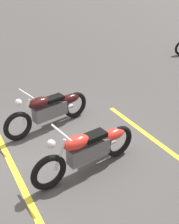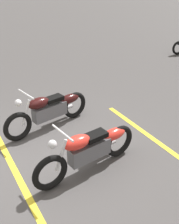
{
  "view_description": "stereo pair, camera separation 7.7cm",
  "coord_description": "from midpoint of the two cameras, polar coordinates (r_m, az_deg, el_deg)",
  "views": [
    {
      "loc": [
        -1.7,
        -4.38,
        3.45
      ],
      "look_at": [
        1.17,
        0.0,
        0.65
      ],
      "focal_mm": 44.87,
      "sensor_mm": 36.0,
      "label": 1
    },
    {
      "loc": [
        -1.76,
        -4.33,
        3.45
      ],
      "look_at": [
        1.17,
        0.0,
        0.65
      ],
      "focal_mm": 44.87,
      "sensor_mm": 36.0,
      "label": 2
    }
  ],
  "objects": [
    {
      "name": "ground_plane",
      "position": [
        5.82,
        -10.05,
        -8.71
      ],
      "size": [
        60.0,
        60.0,
        0.0
      ],
      "primitive_type": "plane",
      "color": "#474444"
    },
    {
      "name": "motorcycle_bright_foreground",
      "position": [
        5.13,
        -0.36,
        -7.51
      ],
      "size": [
        2.23,
        0.62,
        1.04
      ],
      "rotation": [
        0.0,
        0.0,
        3.2
      ],
      "color": "black",
      "rests_on": "ground"
    },
    {
      "name": "motorcycle_dark_foreground",
      "position": [
        6.51,
        -8.42,
        0.51
      ],
      "size": [
        2.23,
        0.66,
        1.04
      ],
      "rotation": [
        0.0,
        0.0,
        3.27
      ],
      "color": "black",
      "rests_on": "ground"
    },
    {
      "name": "parking_stripe_near",
      "position": [
        5.53,
        -15.28,
        -11.62
      ],
      "size": [
        0.35,
        3.2,
        0.01
      ],
      "primitive_type": "cube",
      "rotation": [
        0.0,
        0.0,
        1.5
      ],
      "color": "yellow",
      "rests_on": "ground"
    },
    {
      "name": "parking_stripe_mid",
      "position": [
        6.44,
        11.89,
        -4.91
      ],
      "size": [
        0.35,
        3.2,
        0.01
      ],
      "primitive_type": "cube",
      "rotation": [
        0.0,
        0.0,
        1.5
      ],
      "color": "yellow",
      "rests_on": "ground"
    }
  ]
}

